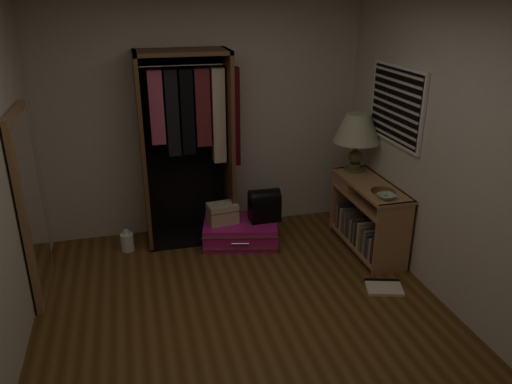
% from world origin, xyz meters
% --- Properties ---
extents(ground, '(4.00, 4.00, 0.00)m').
position_xyz_m(ground, '(0.00, 0.00, 0.00)').
color(ground, brown).
rests_on(ground, ground).
extents(room_walls, '(3.52, 4.02, 2.60)m').
position_xyz_m(room_walls, '(0.08, 0.04, 1.50)').
color(room_walls, beige).
rests_on(room_walls, ground).
extents(console_bookshelf, '(0.42, 1.12, 0.75)m').
position_xyz_m(console_bookshelf, '(1.54, 1.04, 0.39)').
color(console_bookshelf, '#AC7B53').
rests_on(console_bookshelf, ground).
extents(open_wardrobe, '(1.04, 0.50, 2.05)m').
position_xyz_m(open_wardrobe, '(-0.20, 1.77, 1.21)').
color(open_wardrobe, brown).
rests_on(open_wardrobe, ground).
extents(floor_mirror, '(0.06, 0.80, 1.70)m').
position_xyz_m(floor_mirror, '(-1.70, 1.00, 0.85)').
color(floor_mirror, '#A2774E').
rests_on(floor_mirror, ground).
extents(pink_suitcase, '(0.92, 0.75, 0.25)m').
position_xyz_m(pink_suitcase, '(0.26, 1.49, 0.12)').
color(pink_suitcase, '#CC1881').
rests_on(pink_suitcase, ground).
extents(train_case, '(0.34, 0.26, 0.23)m').
position_xyz_m(train_case, '(0.07, 1.52, 0.36)').
color(train_case, '#C0B393').
rests_on(train_case, pink_suitcase).
extents(black_bag, '(0.33, 0.21, 0.36)m').
position_xyz_m(black_bag, '(0.53, 1.46, 0.43)').
color(black_bag, black).
rests_on(black_bag, pink_suitcase).
extents(table_lamp, '(0.62, 0.62, 0.63)m').
position_xyz_m(table_lamp, '(1.54, 1.42, 1.21)').
color(table_lamp, '#4F5429').
rests_on(table_lamp, console_bookshelf).
extents(brass_tray, '(0.29, 0.29, 0.01)m').
position_xyz_m(brass_tray, '(1.54, 0.76, 0.76)').
color(brass_tray, '#A67B3F').
rests_on(brass_tray, console_bookshelf).
extents(ceramic_bowl, '(0.18, 0.18, 0.04)m').
position_xyz_m(ceramic_bowl, '(1.49, 0.60, 0.77)').
color(ceramic_bowl, '#A0C0A5').
rests_on(ceramic_bowl, console_bookshelf).
extents(white_jug, '(0.18, 0.18, 0.24)m').
position_xyz_m(white_jug, '(-0.95, 1.60, 0.10)').
color(white_jug, white).
rests_on(white_jug, ground).
extents(floor_book, '(0.39, 0.35, 0.03)m').
position_xyz_m(floor_book, '(1.35, 0.24, 0.01)').
color(floor_book, '#F3E7CC').
rests_on(floor_book, ground).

